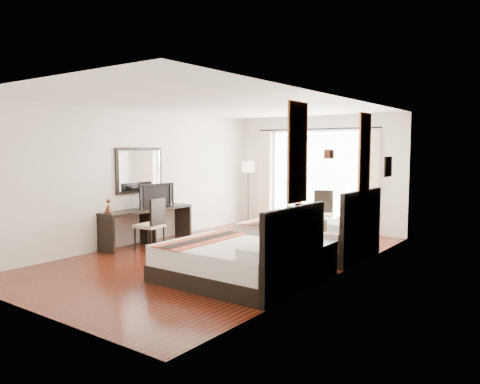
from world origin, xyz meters
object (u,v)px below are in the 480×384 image
Objects in this scene: floor_lamp at (248,171)px; bed_near at (237,262)px; television at (154,196)px; window_chair at (322,222)px; console_desk at (148,226)px; desk_chair at (150,234)px; table_lamp at (319,227)px; side_table at (297,218)px; vase at (311,242)px; fruit_bowl at (299,204)px; nightstand at (317,259)px; bed_far at (310,236)px.

bed_near is at bearing -56.44° from floor_lamp.
television is 0.86× the size of window_chair.
console_desk is 2.15× the size of desk_chair.
table_lamp is 0.37× the size of desk_chair.
desk_chair is (0.44, -0.34, -0.07)m from console_desk.
bed_near is 4.34m from window_chair.
floor_lamp is 2.68× the size of side_table.
desk_chair is (-2.77, 0.84, -0.00)m from bed_near.
floor_lamp is (-3.89, 3.83, 0.85)m from vase.
vase is 0.12× the size of window_chair.
floor_lamp is at bearing 174.64° from fruit_bowl.
television is 0.97m from desk_chair.
bed_near is 2.89m from desk_chair.
side_table is at bearing -147.84° from fruit_bowl.
table_lamp reaches higher than fruit_bowl.
nightstand is (0.79, 1.05, -0.05)m from bed_near.
console_desk reaches higher than nightstand.
side_table is 0.83m from window_chair.
vase is 4.02m from console_desk.
floor_lamp is at bearing 143.26° from bed_far.
vase is at bearing -4.78° from console_desk.
television reaches higher than nightstand.
nightstand is at bearing -1.93° from console_desk.
floor_lamp is 1.94m from side_table.
nightstand is 5.44m from floor_lamp.
fruit_bowl is at bearing 108.04° from bed_near.
fruit_bowl is (-2.25, 3.37, -0.11)m from table_lamp.
desk_chair is 4.01m from window_chair.
desk_chair is 0.99× the size of window_chair.
window_chair is (-1.51, 3.23, 0.05)m from nightstand.
bed_far is at bearing 121.85° from nightstand.
table_lamp is 1.66× the size of fruit_bowl.
floor_lamp is (-0.33, 3.84, 1.10)m from desk_chair.
bed_near reaches higher than fruit_bowl.
television is at bearing 177.10° from table_lamp.
table_lamp is 4.00m from console_desk.
bed_far is 3.97m from floor_lamp.
table_lamp is (0.81, -1.24, 0.43)m from bed_far.
bed_far is 2.20× the size of desk_chair.
television reaches higher than fruit_bowl.
vase is at bearing 47.04° from bed_near.
nightstand is 0.25× the size of console_desk.
vase is (0.83, -1.55, 0.23)m from bed_far.
table_lamp is at bearing -56.31° from fruit_bowl.
bed_near is 5.73× the size of table_lamp.
television is at bearing 175.57° from nightstand.
vase is (-0.01, -0.20, 0.29)m from nightstand.
floor_lamp reaches higher than fruit_bowl.
television is at bearing 83.45° from console_desk.
fruit_bowl is (0.04, 0.02, 0.34)m from side_table.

